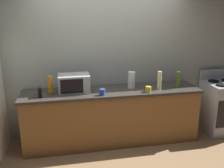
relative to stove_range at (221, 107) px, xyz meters
name	(u,v)px	position (x,y,z in m)	size (l,w,h in m)	color
ground_plane	(117,153)	(-2.00, -0.40, -0.46)	(8.00, 8.00, 0.00)	#93704C
back_wall	(107,58)	(-2.00, 0.41, 0.89)	(6.40, 0.10, 2.70)	#9EA399
counter_run	(112,116)	(-2.00, 0.00, -0.01)	(2.84, 0.64, 0.90)	brown
stove_range	(221,107)	(0.00, 0.00, 0.00)	(0.60, 0.61, 1.08)	#B7BABF
microwave	(74,83)	(-2.59, 0.05, 0.57)	(0.48, 0.35, 0.27)	#B7BABF
paper_towel_roll	(132,80)	(-1.67, 0.05, 0.57)	(0.12, 0.12, 0.27)	white
cordless_phone	(40,92)	(-3.10, -0.13, 0.51)	(0.05, 0.11, 0.15)	black
bottle_dish_soap	(50,84)	(-2.96, 0.04, 0.57)	(0.07, 0.07, 0.27)	orange
bottle_hand_soap	(159,80)	(-1.25, -0.10, 0.58)	(0.07, 0.07, 0.29)	beige
bottle_olive_oil	(178,80)	(-0.92, -0.07, 0.57)	(0.06, 0.06, 0.27)	#4C6B19
mug_yellow	(148,89)	(-1.46, -0.20, 0.48)	(0.09, 0.09, 0.09)	yellow
mug_blue	(102,92)	(-2.19, -0.21, 0.49)	(0.09, 0.09, 0.09)	#2D4CB2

